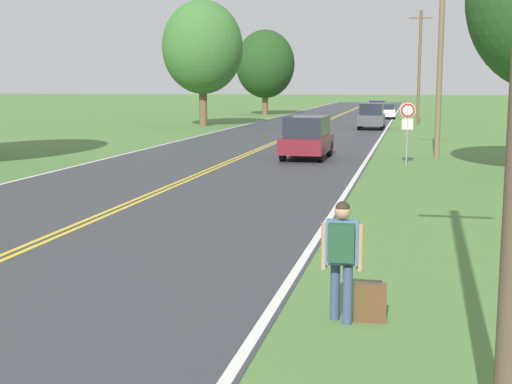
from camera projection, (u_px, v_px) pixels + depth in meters
name	position (u px, v px, depth m)	size (l,w,h in m)	color
hitchhiker_person	(342.00, 249.00, 9.76)	(0.58, 0.42, 1.70)	#38476B
suitcase	(370.00, 302.00, 9.91)	(0.45, 0.17, 0.60)	brown
traffic_sign	(408.00, 118.00, 28.52)	(0.60, 0.10, 2.52)	gray
utility_pole_midground	(440.00, 52.00, 30.75)	(1.80, 0.24, 8.93)	brown
utility_pole_far	(419.00, 66.00, 56.04)	(1.80, 0.24, 8.92)	brown
tree_behind_sign	(203.00, 47.00, 54.27)	(6.16, 6.16, 9.55)	brown
tree_mid_treeline	(265.00, 64.00, 74.94)	(6.19, 6.19, 8.85)	brown
car_maroon_suv_nearest	(307.00, 137.00, 31.29)	(1.93, 4.16, 1.86)	black
car_dark_grey_suv_approaching	(372.00, 116.00, 51.44)	(1.80, 4.11, 1.87)	black
car_white_sedan_mid_near	(385.00, 111.00, 66.79)	(1.94, 4.49, 1.38)	black
car_dark_blue_sedan_mid_far	(377.00, 107.00, 75.13)	(1.84, 4.33, 1.48)	black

